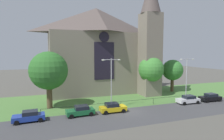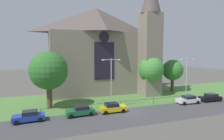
{
  "view_description": "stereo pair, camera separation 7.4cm",
  "coord_description": "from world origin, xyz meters",
  "px_view_note": "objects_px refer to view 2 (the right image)",
  "views": [
    {
      "loc": [
        -13.18,
        -27.26,
        9.56
      ],
      "look_at": [
        -0.27,
        8.0,
        6.07
      ],
      "focal_mm": 30.7,
      "sensor_mm": 36.0,
      "label": 1
    },
    {
      "loc": [
        -13.11,
        -27.29,
        9.56
      ],
      "look_at": [
        -0.27,
        8.0,
        6.07
      ],
      "focal_mm": 30.7,
      "sensor_mm": 36.0,
      "label": 2
    }
  ],
  "objects_px": {
    "tree_right_near": "(151,69)",
    "parked_car_green": "(80,111)",
    "streetlamp_far": "(187,74)",
    "church_building": "(100,49)",
    "streetlamp_near": "(111,77)",
    "parked_car_blue": "(29,116)",
    "parked_car_white": "(188,100)",
    "parked_car_yellow": "(113,108)",
    "parked_car_black": "(210,97)",
    "tree_right_far": "(173,70)",
    "tree_left_near": "(49,71)"
  },
  "relations": [
    {
      "from": "parked_car_yellow",
      "to": "parked_car_white",
      "type": "height_order",
      "value": "same"
    },
    {
      "from": "church_building",
      "to": "parked_car_yellow",
      "type": "relative_size",
      "value": 6.14
    },
    {
      "from": "streetlamp_near",
      "to": "parked_car_green",
      "type": "bearing_deg",
      "value": -164.67
    },
    {
      "from": "church_building",
      "to": "parked_car_white",
      "type": "distance_m",
      "value": 22.47
    },
    {
      "from": "tree_right_near",
      "to": "streetlamp_near",
      "type": "xyz_separation_m",
      "value": [
        -11.53,
        -6.36,
        -0.42
      ]
    },
    {
      "from": "streetlamp_far",
      "to": "parked_car_yellow",
      "type": "height_order",
      "value": "streetlamp_far"
    },
    {
      "from": "streetlamp_far",
      "to": "streetlamp_near",
      "type": "bearing_deg",
      "value": -180.0
    },
    {
      "from": "church_building",
      "to": "tree_right_near",
      "type": "relative_size",
      "value": 3.02
    },
    {
      "from": "streetlamp_near",
      "to": "parked_car_green",
      "type": "height_order",
      "value": "streetlamp_near"
    },
    {
      "from": "parked_car_blue",
      "to": "parked_car_green",
      "type": "relative_size",
      "value": 1.0
    },
    {
      "from": "streetlamp_near",
      "to": "parked_car_green",
      "type": "relative_size",
      "value": 2.0
    },
    {
      "from": "church_building",
      "to": "streetlamp_near",
      "type": "distance_m",
      "value": 15.71
    },
    {
      "from": "parked_car_blue",
      "to": "parked_car_green",
      "type": "bearing_deg",
      "value": 178.61
    },
    {
      "from": "church_building",
      "to": "parked_car_black",
      "type": "relative_size",
      "value": 6.07
    },
    {
      "from": "streetlamp_far",
      "to": "parked_car_blue",
      "type": "xyz_separation_m",
      "value": [
        -28.22,
        -1.58,
        -4.61
      ]
    },
    {
      "from": "tree_left_near",
      "to": "parked_car_blue",
      "type": "relative_size",
      "value": 2.28
    },
    {
      "from": "streetlamp_near",
      "to": "parked_car_yellow",
      "type": "distance_m",
      "value": 4.96
    },
    {
      "from": "parked_car_yellow",
      "to": "parked_car_white",
      "type": "bearing_deg",
      "value": 1.48
    },
    {
      "from": "tree_right_far",
      "to": "parked_car_yellow",
      "type": "relative_size",
      "value": 1.83
    },
    {
      "from": "tree_right_far",
      "to": "tree_left_near",
      "type": "distance_m",
      "value": 29.14
    },
    {
      "from": "parked_car_green",
      "to": "church_building",
      "type": "bearing_deg",
      "value": -118.48
    },
    {
      "from": "parked_car_yellow",
      "to": "parked_car_black",
      "type": "bearing_deg",
      "value": 1.06
    },
    {
      "from": "church_building",
      "to": "tree_right_near",
      "type": "xyz_separation_m",
      "value": [
        8.99,
        -8.36,
        -4.45
      ]
    },
    {
      "from": "streetlamp_near",
      "to": "parked_car_white",
      "type": "bearing_deg",
      "value": -6.06
    },
    {
      "from": "tree_left_near",
      "to": "parked_car_yellow",
      "type": "distance_m",
      "value": 12.43
    },
    {
      "from": "tree_right_near",
      "to": "parked_car_blue",
      "type": "relative_size",
      "value": 2.02
    },
    {
      "from": "tree_right_far",
      "to": "parked_car_yellow",
      "type": "height_order",
      "value": "tree_right_far"
    },
    {
      "from": "church_building",
      "to": "parked_car_blue",
      "type": "xyz_separation_m",
      "value": [
        -15.2,
        -16.31,
        -9.53
      ]
    },
    {
      "from": "church_building",
      "to": "parked_car_white",
      "type": "height_order",
      "value": "church_building"
    },
    {
      "from": "parked_car_green",
      "to": "parked_car_white",
      "type": "relative_size",
      "value": 1.0
    },
    {
      "from": "parked_car_yellow",
      "to": "parked_car_black",
      "type": "relative_size",
      "value": 0.99
    },
    {
      "from": "parked_car_green",
      "to": "parked_car_blue",
      "type": "bearing_deg",
      "value": -1.54
    },
    {
      "from": "parked_car_green",
      "to": "parked_car_yellow",
      "type": "relative_size",
      "value": 1.01
    },
    {
      "from": "parked_car_green",
      "to": "parked_car_white",
      "type": "xyz_separation_m",
      "value": [
        20.25,
        -0.05,
        0.0
      ]
    },
    {
      "from": "streetlamp_near",
      "to": "tree_right_near",
      "type": "bearing_deg",
      "value": 28.89
    },
    {
      "from": "streetlamp_far",
      "to": "parked_car_white",
      "type": "distance_m",
      "value": 4.94
    },
    {
      "from": "tree_left_near",
      "to": "parked_car_yellow",
      "type": "bearing_deg",
      "value": -32.07
    },
    {
      "from": "tree_right_far",
      "to": "parked_car_white",
      "type": "xyz_separation_m",
      "value": [
        -4.29,
        -10.32,
        -4.46
      ]
    },
    {
      "from": "parked_car_black",
      "to": "parked_car_blue",
      "type": "bearing_deg",
      "value": 2.54
    },
    {
      "from": "tree_right_far",
      "to": "streetlamp_near",
      "type": "bearing_deg",
      "value": -155.28
    },
    {
      "from": "parked_car_black",
      "to": "tree_right_far",
      "type": "bearing_deg",
      "value": -81.65
    },
    {
      "from": "tree_right_near",
      "to": "parked_car_green",
      "type": "xyz_separation_m",
      "value": [
        -17.05,
        -7.87,
        -5.08
      ]
    },
    {
      "from": "parked_car_green",
      "to": "parked_car_yellow",
      "type": "height_order",
      "value": "same"
    },
    {
      "from": "church_building",
      "to": "tree_right_near",
      "type": "bearing_deg",
      "value": -42.92
    },
    {
      "from": "tree_right_far",
      "to": "tree_right_near",
      "type": "height_order",
      "value": "tree_right_near"
    },
    {
      "from": "tree_left_near",
      "to": "parked_car_green",
      "type": "height_order",
      "value": "tree_left_near"
    },
    {
      "from": "parked_car_white",
      "to": "church_building",
      "type": "bearing_deg",
      "value": -50.42
    },
    {
      "from": "streetlamp_far",
      "to": "parked_car_green",
      "type": "xyz_separation_m",
      "value": [
        -21.08,
        -1.51,
        -4.61
      ]
    },
    {
      "from": "streetlamp_near",
      "to": "church_building",
      "type": "bearing_deg",
      "value": 80.22
    },
    {
      "from": "tree_right_near",
      "to": "parked_car_white",
      "type": "height_order",
      "value": "tree_right_near"
    }
  ]
}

